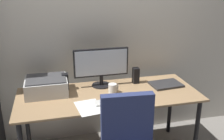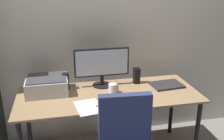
# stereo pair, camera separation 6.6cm
# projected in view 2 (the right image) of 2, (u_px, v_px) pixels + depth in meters

# --- Properties ---
(back_wall) EXTENTS (6.40, 0.10, 2.60)m
(back_wall) POSITION_uv_depth(u_px,v_px,m) (99.00, 27.00, 2.86)
(back_wall) COLOR silver
(back_wall) RESTS_ON ground
(desk) EXTENTS (1.77, 0.71, 0.74)m
(desk) POSITION_uv_depth(u_px,v_px,m) (109.00, 101.00, 2.58)
(desk) COLOR tan
(desk) RESTS_ON ground
(monitor) EXTENTS (0.57, 0.20, 0.40)m
(monitor) POSITION_uv_depth(u_px,v_px,m) (102.00, 65.00, 2.67)
(monitor) COLOR black
(monitor) RESTS_ON desk
(keyboard) EXTENTS (0.29, 0.11, 0.02)m
(keyboard) POSITION_uv_depth(u_px,v_px,m) (110.00, 102.00, 2.37)
(keyboard) COLOR silver
(keyboard) RESTS_ON desk
(mouse) EXTENTS (0.07, 0.10, 0.03)m
(mouse) POSITION_uv_depth(u_px,v_px,m) (133.00, 99.00, 2.41)
(mouse) COLOR black
(mouse) RESTS_ON desk
(coffee_mug) EXTENTS (0.10, 0.08, 0.09)m
(coffee_mug) POSITION_uv_depth(u_px,v_px,m) (113.00, 88.00, 2.56)
(coffee_mug) COLOR white
(coffee_mug) RESTS_ON desk
(laptop) EXTENTS (0.34, 0.26, 0.02)m
(laptop) POSITION_uv_depth(u_px,v_px,m) (167.00, 85.00, 2.74)
(laptop) COLOR #2D2D30
(laptop) RESTS_ON desk
(speaker_left) EXTENTS (0.06, 0.07, 0.17)m
(speaker_left) POSITION_uv_depth(u_px,v_px,m) (66.00, 81.00, 2.64)
(speaker_left) COLOR black
(speaker_left) RESTS_ON desk
(speaker_right) EXTENTS (0.06, 0.07, 0.17)m
(speaker_right) POSITION_uv_depth(u_px,v_px,m) (137.00, 76.00, 2.79)
(speaker_right) COLOR black
(speaker_right) RESTS_ON desk
(printer) EXTENTS (0.40, 0.34, 0.16)m
(printer) POSITION_uv_depth(u_px,v_px,m) (47.00, 85.00, 2.56)
(printer) COLOR silver
(printer) RESTS_ON desk
(paper_sheet) EXTENTS (0.25, 0.32, 0.00)m
(paper_sheet) POSITION_uv_depth(u_px,v_px,m) (88.00, 107.00, 2.29)
(paper_sheet) COLOR white
(paper_sheet) RESTS_ON desk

